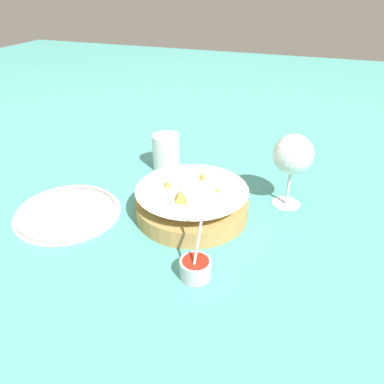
# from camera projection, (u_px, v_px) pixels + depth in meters

# --- Properties ---
(ground_plane) EXTENTS (4.00, 4.00, 0.00)m
(ground_plane) POSITION_uv_depth(u_px,v_px,m) (172.00, 220.00, 0.81)
(ground_plane) COLOR teal
(food_basket) EXTENTS (0.24, 0.24, 0.09)m
(food_basket) POSITION_uv_depth(u_px,v_px,m) (192.00, 203.00, 0.81)
(food_basket) COLOR #B2894C
(food_basket) RESTS_ON ground_plane
(sauce_cup) EXTENTS (0.07, 0.06, 0.12)m
(sauce_cup) POSITION_uv_depth(u_px,v_px,m) (196.00, 267.00, 0.65)
(sauce_cup) COLOR #B7B7BC
(sauce_cup) RESTS_ON ground_plane
(wine_glass) EXTENTS (0.09, 0.09, 0.17)m
(wine_glass) POSITION_uv_depth(u_px,v_px,m) (293.00, 156.00, 0.81)
(wine_glass) COLOR silver
(wine_glass) RESTS_ON ground_plane
(beer_mug) EXTENTS (0.11, 0.07, 0.10)m
(beer_mug) POSITION_uv_depth(u_px,v_px,m) (166.00, 153.00, 1.01)
(beer_mug) COLOR silver
(beer_mug) RESTS_ON ground_plane
(side_plate) EXTENTS (0.23, 0.23, 0.01)m
(side_plate) POSITION_uv_depth(u_px,v_px,m) (68.00, 211.00, 0.83)
(side_plate) COLOR white
(side_plate) RESTS_ON ground_plane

